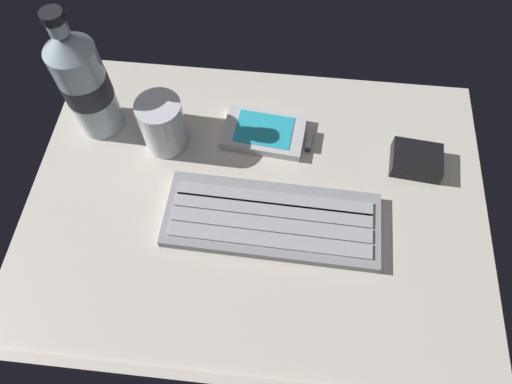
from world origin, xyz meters
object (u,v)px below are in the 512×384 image
water_bottle (84,83)px  charger_block (416,160)px  juice_cup (163,126)px  handheld_device (268,133)px  keyboard (272,220)px

water_bottle → charger_block: (47.11, -2.77, -7.81)cm
water_bottle → charger_block: size_ratio=2.97×
juice_cup → water_bottle: 11.94cm
handheld_device → charger_block: (21.65, -2.97, 0.47)cm
keyboard → charger_block: bearing=29.7°
keyboard → charger_block: (19.84, 11.33, 0.39)cm
juice_cup → charger_block: size_ratio=1.21×
keyboard → water_bottle: (-27.27, 14.10, 8.20)cm
keyboard → juice_cup: (-16.76, 11.66, 3.10)cm
handheld_device → water_bottle: 26.77cm
water_bottle → juice_cup: bearing=-13.1°
juice_cup → charger_block: juice_cup is taller
charger_block → keyboard: bearing=-150.3°
keyboard → water_bottle: water_bottle is taller
juice_cup → water_bottle: water_bottle is taller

